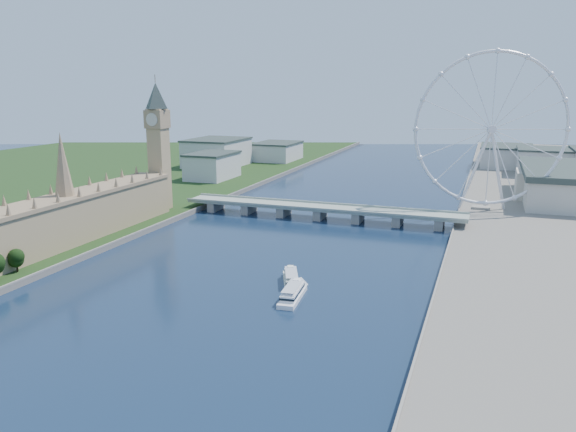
% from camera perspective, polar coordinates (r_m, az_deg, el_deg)
% --- Properties ---
extents(parliament_range, '(24.00, 200.00, 70.00)m').
position_cam_1_polar(parliament_range, '(380.79, -21.51, -0.26)').
color(parliament_range, tan).
rests_on(parliament_range, ground).
extents(big_ben, '(20.02, 20.02, 110.00)m').
position_cam_1_polar(big_ben, '(459.33, -13.10, 8.52)').
color(big_ben, tan).
rests_on(big_ben, ground).
extents(westminster_bridge, '(220.00, 22.00, 9.50)m').
position_cam_1_polar(westminster_bridge, '(434.51, 3.29, 0.59)').
color(westminster_bridge, gray).
rests_on(westminster_bridge, ground).
extents(london_eye, '(113.60, 39.12, 124.30)m').
position_cam_1_polar(london_eye, '(463.19, 19.96, 8.23)').
color(london_eye, silver).
rests_on(london_eye, ground).
extents(county_hall, '(54.00, 144.00, 35.00)m').
position_cam_1_polar(county_hall, '(548.92, 25.20, 1.27)').
color(county_hall, beige).
rests_on(county_hall, ground).
extents(city_skyline, '(505.00, 280.00, 32.00)m').
position_cam_1_polar(city_skyline, '(677.07, 12.87, 5.65)').
color(city_skyline, beige).
rests_on(city_skyline, ground).
extents(tour_boat_near, '(19.27, 32.07, 6.94)m').
position_cam_1_polar(tour_boat_near, '(293.26, 0.33, -6.90)').
color(tour_boat_near, white).
rests_on(tour_boat_near, ground).
extents(tour_boat_far, '(11.46, 33.27, 7.24)m').
position_cam_1_polar(tour_boat_far, '(273.25, 0.46, -8.43)').
color(tour_boat_far, white).
rests_on(tour_boat_far, ground).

